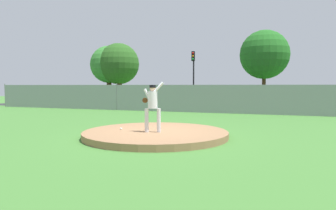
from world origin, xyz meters
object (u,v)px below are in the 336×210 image
(parked_car_white, at_px, (95,96))
(parked_car_burgundy, at_px, (172,97))
(baseball, at_px, (121,129))
(pitcher_youth, at_px, (152,103))
(parked_car_slate, at_px, (136,96))
(parked_car_navy, at_px, (225,98))
(traffic_light_near, at_px, (193,68))
(traffic_cone_orange, at_px, (257,104))
(parked_car_red, at_px, (285,99))

(parked_car_white, bearing_deg, parked_car_burgundy, 1.46)
(baseball, bearing_deg, pitcher_youth, -6.06)
(parked_car_slate, distance_m, parked_car_white, 4.07)
(parked_car_navy, distance_m, traffic_light_near, 5.52)
(traffic_cone_orange, bearing_deg, parked_car_slate, -167.59)
(pitcher_youth, relative_size, traffic_light_near, 0.34)
(parked_car_slate, relative_size, parked_car_burgundy, 1.06)
(traffic_cone_orange, bearing_deg, parked_car_navy, -136.55)
(baseball, xyz_separation_m, traffic_light_near, (-2.36, 18.48, 3.14))
(parked_car_white, bearing_deg, traffic_cone_orange, 10.45)
(parked_car_burgundy, bearing_deg, parked_car_red, -0.54)
(parked_car_burgundy, relative_size, traffic_light_near, 0.90)
(pitcher_youth, bearing_deg, parked_car_slate, 117.56)
(parked_car_burgundy, xyz_separation_m, traffic_cone_orange, (6.75, 2.44, -0.55))
(pitcher_youth, xyz_separation_m, traffic_light_near, (-3.63, 18.61, 2.20))
(parked_car_slate, bearing_deg, traffic_cone_orange, 12.41)
(baseball, bearing_deg, traffic_light_near, 97.28)
(pitcher_youth, xyz_separation_m, baseball, (-1.27, 0.13, -0.94))
(parked_car_navy, distance_m, parked_car_burgundy, 4.42)
(pitcher_youth, distance_m, parked_car_navy, 15.28)
(parked_car_navy, bearing_deg, traffic_light_near, 136.79)
(parked_car_white, bearing_deg, parked_car_red, 0.37)
(parked_car_red, bearing_deg, traffic_cone_orange, 130.51)
(parked_car_red, bearing_deg, parked_car_navy, 176.00)
(parked_car_navy, relative_size, parked_car_slate, 0.90)
(parked_car_navy, bearing_deg, parked_car_slate, -179.73)
(parked_car_white, xyz_separation_m, traffic_cone_orange, (14.26, 2.63, -0.55))
(pitcher_youth, relative_size, parked_car_navy, 0.40)
(baseball, xyz_separation_m, parked_car_navy, (1.20, 15.14, 0.55))
(parked_car_burgundy, bearing_deg, parked_car_slate, 176.81)
(parked_car_slate, xyz_separation_m, parked_car_white, (-4.05, -0.38, -0.00))
(pitcher_youth, bearing_deg, parked_car_burgundy, 106.62)
(pitcher_youth, bearing_deg, parked_car_white, 128.94)
(parked_car_navy, bearing_deg, baseball, -94.52)
(parked_car_navy, bearing_deg, parked_car_red, -4.00)
(baseball, relative_size, parked_car_white, 0.02)
(parked_car_navy, relative_size, parked_car_white, 0.97)
(pitcher_youth, distance_m, parked_car_red, 15.60)
(baseball, xyz_separation_m, parked_car_burgundy, (-3.22, 14.91, 0.56))
(traffic_cone_orange, bearing_deg, baseball, -101.50)
(traffic_light_near, bearing_deg, traffic_cone_orange, -10.89)
(traffic_cone_orange, relative_size, traffic_light_near, 0.11)
(parked_car_red, bearing_deg, pitcher_youth, -106.44)
(parked_car_red, bearing_deg, baseball, -110.98)
(parked_car_slate, height_order, parked_car_white, parked_car_white)
(parked_car_burgundy, bearing_deg, traffic_light_near, 76.49)
(parked_car_burgundy, height_order, traffic_light_near, traffic_light_near)
(parked_car_burgundy, height_order, traffic_cone_orange, parked_car_burgundy)
(parked_car_slate, height_order, traffic_cone_orange, parked_car_slate)
(parked_car_navy, height_order, parked_car_slate, parked_car_slate)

